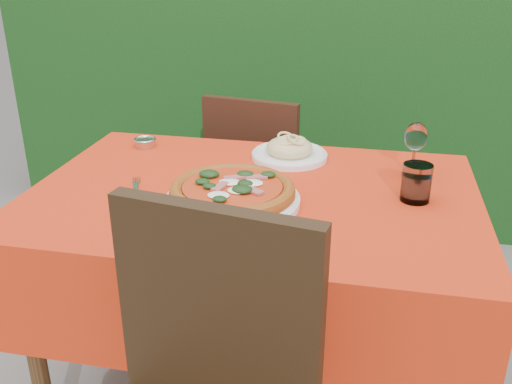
% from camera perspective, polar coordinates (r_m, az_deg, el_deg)
% --- Properties ---
extents(hedge, '(3.20, 0.55, 1.78)m').
position_cam_1_polar(hedge, '(3.05, 6.00, 14.54)').
color(hedge, black).
rests_on(hedge, ground).
extents(dining_table, '(1.26, 0.86, 0.75)m').
position_cam_1_polar(dining_table, '(1.68, -0.32, -4.63)').
color(dining_table, '#4C3018').
rests_on(dining_table, ground).
extents(chair_far, '(0.44, 0.44, 0.85)m').
position_cam_1_polar(chair_far, '(2.37, 0.27, 1.17)').
color(chair_far, black).
rests_on(chair_far, ground).
extents(pizza_plate, '(0.36, 0.36, 0.07)m').
position_cam_1_polar(pizza_plate, '(1.52, -2.36, -0.13)').
color(pizza_plate, white).
rests_on(pizza_plate, dining_table).
extents(pasta_plate, '(0.25, 0.25, 0.07)m').
position_cam_1_polar(pasta_plate, '(1.86, 3.37, 4.12)').
color(pasta_plate, white).
rests_on(pasta_plate, dining_table).
extents(water_glass, '(0.08, 0.08, 0.10)m').
position_cam_1_polar(water_glass, '(1.60, 15.73, 0.74)').
color(water_glass, silver).
rests_on(water_glass, dining_table).
extents(wine_glass, '(0.07, 0.07, 0.17)m').
position_cam_1_polar(wine_glass, '(1.74, 15.68, 5.14)').
color(wine_glass, silver).
rests_on(wine_glass, dining_table).
extents(fork, '(0.09, 0.19, 0.01)m').
position_cam_1_polar(fork, '(1.64, -11.96, -0.01)').
color(fork, silver).
rests_on(fork, dining_table).
extents(steel_ramekin, '(0.07, 0.07, 0.03)m').
position_cam_1_polar(steel_ramekin, '(2.01, -11.04, 4.84)').
color(steel_ramekin, silver).
rests_on(steel_ramekin, dining_table).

